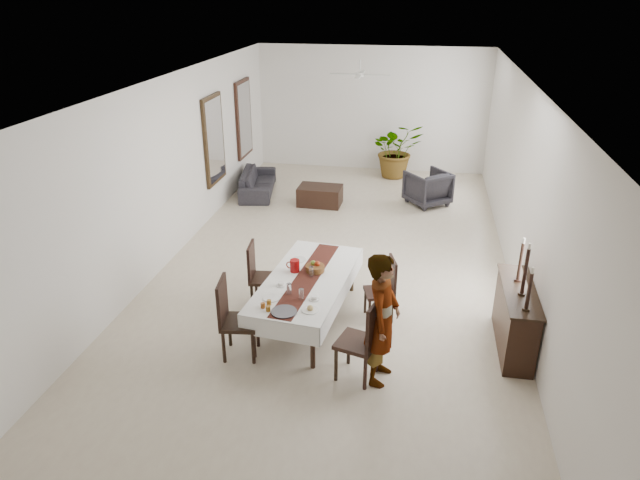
% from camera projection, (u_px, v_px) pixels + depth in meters
% --- Properties ---
extents(floor, '(6.00, 12.00, 0.00)m').
position_uv_depth(floor, '(336.00, 265.00, 10.20)').
color(floor, beige).
rests_on(floor, ground).
extents(ceiling, '(6.00, 12.00, 0.02)m').
position_uv_depth(ceiling, '(338.00, 82.00, 8.88)').
color(ceiling, white).
rests_on(ceiling, wall_back).
extents(wall_back, '(6.00, 0.02, 3.20)m').
position_uv_depth(wall_back, '(372.00, 109.00, 14.92)').
color(wall_back, white).
rests_on(wall_back, floor).
extents(wall_front, '(6.00, 0.02, 3.20)m').
position_uv_depth(wall_front, '(212.00, 434.00, 4.16)').
color(wall_front, white).
rests_on(wall_front, floor).
extents(wall_left, '(0.02, 12.00, 3.20)m').
position_uv_depth(wall_left, '(168.00, 170.00, 10.03)').
color(wall_left, white).
rests_on(wall_left, floor).
extents(wall_right, '(0.02, 12.00, 3.20)m').
position_uv_depth(wall_right, '(523.00, 191.00, 9.05)').
color(wall_right, white).
rests_on(wall_right, floor).
extents(dining_table_top, '(1.18, 2.35, 0.05)m').
position_uv_depth(dining_table_top, '(307.00, 280.00, 8.25)').
color(dining_table_top, black).
rests_on(dining_table_top, table_leg_fl).
extents(table_leg_fl, '(0.07, 0.07, 0.66)m').
position_uv_depth(table_leg_fl, '(253.00, 336.00, 7.56)').
color(table_leg_fl, black).
rests_on(table_leg_fl, floor).
extents(table_leg_fr, '(0.07, 0.07, 0.66)m').
position_uv_depth(table_leg_fr, '(313.00, 346.00, 7.35)').
color(table_leg_fr, black).
rests_on(table_leg_fr, floor).
extents(table_leg_bl, '(0.07, 0.07, 0.66)m').
position_uv_depth(table_leg_bl, '(303.00, 266.00, 9.44)').
color(table_leg_bl, black).
rests_on(table_leg_bl, floor).
extents(table_leg_br, '(0.07, 0.07, 0.66)m').
position_uv_depth(table_leg_br, '(352.00, 272.00, 9.23)').
color(table_leg_br, black).
rests_on(table_leg_br, floor).
extents(tablecloth_top, '(1.37, 2.54, 0.01)m').
position_uv_depth(tablecloth_top, '(307.00, 278.00, 8.24)').
color(tablecloth_top, white).
rests_on(tablecloth_top, dining_table_top).
extents(tablecloth_drape_left, '(0.27, 2.42, 0.28)m').
position_uv_depth(tablecloth_drape_left, '(272.00, 281.00, 8.44)').
color(tablecloth_drape_left, silver).
rests_on(tablecloth_drape_left, dining_table_top).
extents(tablecloth_drape_right, '(0.27, 2.42, 0.28)m').
position_uv_depth(tablecloth_drape_right, '(344.00, 292.00, 8.15)').
color(tablecloth_drape_right, silver).
rests_on(tablecloth_drape_right, dining_table_top).
extents(tablecloth_drape_near, '(1.11, 0.13, 0.28)m').
position_uv_depth(tablecloth_drape_near, '(278.00, 331.00, 7.23)').
color(tablecloth_drape_near, white).
rests_on(tablecloth_drape_near, dining_table_top).
extents(tablecloth_drape_far, '(1.11, 0.13, 0.28)m').
position_uv_depth(tablecloth_drape_far, '(330.00, 252.00, 9.35)').
color(tablecloth_drape_far, silver).
rests_on(tablecloth_drape_far, dining_table_top).
extents(table_runner, '(0.58, 2.38, 0.00)m').
position_uv_depth(table_runner, '(307.00, 278.00, 8.23)').
color(table_runner, '#572219').
rests_on(table_runner, tablecloth_top).
extents(red_pitcher, '(0.16, 0.16, 0.19)m').
position_uv_depth(red_pitcher, '(295.00, 266.00, 8.38)').
color(red_pitcher, maroon).
rests_on(red_pitcher, tablecloth_top).
extents(pitcher_handle, '(0.11, 0.03, 0.11)m').
position_uv_depth(pitcher_handle, '(290.00, 265.00, 8.40)').
color(pitcher_handle, maroon).
rests_on(pitcher_handle, red_pitcher).
extents(wine_glass_near, '(0.07, 0.07, 0.16)m').
position_uv_depth(wine_glass_near, '(301.00, 294.00, 7.64)').
color(wine_glass_near, white).
rests_on(wine_glass_near, tablecloth_top).
extents(wine_glass_mid, '(0.07, 0.07, 0.16)m').
position_uv_depth(wine_glass_mid, '(289.00, 289.00, 7.77)').
color(wine_glass_mid, white).
rests_on(wine_glass_mid, tablecloth_top).
extents(wine_glass_far, '(0.07, 0.07, 0.16)m').
position_uv_depth(wine_glass_far, '(311.00, 272.00, 8.23)').
color(wine_glass_far, white).
rests_on(wine_glass_far, tablecloth_top).
extents(teacup_right, '(0.08, 0.08, 0.06)m').
position_uv_depth(teacup_right, '(314.00, 298.00, 7.65)').
color(teacup_right, white).
rests_on(teacup_right, saucer_right).
extents(saucer_right, '(0.14, 0.14, 0.01)m').
position_uv_depth(saucer_right, '(314.00, 299.00, 7.66)').
color(saucer_right, silver).
rests_on(saucer_right, tablecloth_top).
extents(teacup_left, '(0.08, 0.08, 0.06)m').
position_uv_depth(teacup_left, '(281.00, 284.00, 8.01)').
color(teacup_left, white).
rests_on(teacup_left, saucer_left).
extents(saucer_left, '(0.14, 0.14, 0.01)m').
position_uv_depth(saucer_left, '(281.00, 285.00, 8.02)').
color(saucer_left, white).
rests_on(saucer_left, tablecloth_top).
extents(plate_near_right, '(0.23, 0.23, 0.01)m').
position_uv_depth(plate_near_right, '(310.00, 310.00, 7.41)').
color(plate_near_right, white).
rests_on(plate_near_right, tablecloth_top).
extents(bread_near_right, '(0.08, 0.08, 0.08)m').
position_uv_depth(bread_near_right, '(310.00, 308.00, 7.40)').
color(bread_near_right, tan).
rests_on(bread_near_right, plate_near_right).
extents(plate_near_left, '(0.23, 0.23, 0.01)m').
position_uv_depth(plate_near_left, '(271.00, 298.00, 7.69)').
color(plate_near_left, white).
rests_on(plate_near_left, tablecloth_top).
extents(plate_far_left, '(0.23, 0.23, 0.01)m').
position_uv_depth(plate_far_left, '(299.00, 260.00, 8.76)').
color(plate_far_left, white).
rests_on(plate_far_left, tablecloth_top).
extents(serving_tray, '(0.34, 0.34, 0.02)m').
position_uv_depth(serving_tray, '(284.00, 312.00, 7.36)').
color(serving_tray, '#39383C').
rests_on(serving_tray, tablecloth_top).
extents(jam_jar_a, '(0.06, 0.06, 0.07)m').
position_uv_depth(jam_jar_a, '(268.00, 309.00, 7.38)').
color(jam_jar_a, brown).
rests_on(jam_jar_a, tablecloth_top).
extents(jam_jar_b, '(0.06, 0.06, 0.07)m').
position_uv_depth(jam_jar_b, '(263.00, 305.00, 7.46)').
color(jam_jar_b, '#8E4714').
rests_on(jam_jar_b, tablecloth_top).
extents(jam_jar_c, '(0.06, 0.06, 0.07)m').
position_uv_depth(jam_jar_c, '(269.00, 303.00, 7.53)').
color(jam_jar_c, '#8E5914').
rests_on(jam_jar_c, tablecloth_top).
extents(fruit_basket, '(0.28, 0.28, 0.09)m').
position_uv_depth(fruit_basket, '(315.00, 268.00, 8.41)').
color(fruit_basket, brown).
rests_on(fruit_basket, tablecloth_top).
extents(fruit_red, '(0.08, 0.08, 0.08)m').
position_uv_depth(fruit_red, '(317.00, 264.00, 8.39)').
color(fruit_red, '#A22C10').
rests_on(fruit_red, fruit_basket).
extents(fruit_green, '(0.08, 0.08, 0.08)m').
position_uv_depth(fruit_green, '(313.00, 263.00, 8.41)').
color(fruit_green, olive).
rests_on(fruit_green, fruit_basket).
extents(chair_right_near_seat, '(0.60, 0.60, 0.05)m').
position_uv_depth(chair_right_near_seat, '(357.00, 343.00, 7.12)').
color(chair_right_near_seat, black).
rests_on(chair_right_near_seat, chair_right_near_leg_fl).
extents(chair_right_near_leg_fl, '(0.06, 0.06, 0.48)m').
position_uv_depth(chair_right_near_leg_fl, '(365.00, 373.00, 6.99)').
color(chair_right_near_leg_fl, black).
rests_on(chair_right_near_leg_fl, floor).
extents(chair_right_near_leg_fr, '(0.06, 0.06, 0.48)m').
position_uv_depth(chair_right_near_leg_fr, '(377.00, 356.00, 7.31)').
color(chair_right_near_leg_fr, black).
rests_on(chair_right_near_leg_fr, floor).
extents(chair_right_near_leg_bl, '(0.06, 0.06, 0.48)m').
position_uv_depth(chair_right_near_leg_bl, '(336.00, 364.00, 7.15)').
color(chair_right_near_leg_bl, black).
rests_on(chair_right_near_leg_bl, floor).
extents(chair_right_near_leg_br, '(0.06, 0.06, 0.48)m').
position_uv_depth(chair_right_near_leg_br, '(349.00, 348.00, 7.47)').
color(chair_right_near_leg_br, black).
rests_on(chair_right_near_leg_br, floor).
extents(chair_right_near_back, '(0.18, 0.48, 0.61)m').
position_uv_depth(chair_right_near_back, '(375.00, 325.00, 6.89)').
color(chair_right_near_back, black).
rests_on(chair_right_near_back, chair_right_near_seat).
extents(chair_right_far_seat, '(0.51, 0.51, 0.05)m').
position_uv_depth(chair_right_far_seat, '(379.00, 293.00, 8.42)').
color(chair_right_far_seat, black).
rests_on(chair_right_far_seat, chair_right_far_leg_fl).
extents(chair_right_far_leg_fl, '(0.05, 0.05, 0.41)m').
position_uv_depth(chair_right_far_leg_fl, '(392.00, 311.00, 8.38)').
color(chair_right_far_leg_fl, black).
rests_on(chair_right_far_leg_fl, floor).
extents(chair_right_far_leg_fr, '(0.05, 0.05, 0.41)m').
position_uv_depth(chair_right_far_leg_fr, '(387.00, 300.00, 8.68)').
color(chair_right_far_leg_fr, black).
rests_on(chair_right_far_leg_fr, floor).
extents(chair_right_far_leg_bl, '(0.05, 0.05, 0.41)m').
position_uv_depth(chair_right_far_leg_bl, '(369.00, 312.00, 8.35)').
color(chair_right_far_leg_bl, black).
rests_on(chair_right_far_leg_bl, floor).
extents(chair_right_far_leg_br, '(0.05, 0.05, 0.41)m').
position_uv_depth(chair_right_far_leg_br, '(365.00, 301.00, 8.65)').
color(chair_right_far_leg_br, black).
rests_on(chair_right_far_leg_br, floor).
extents(chair_right_far_back, '(0.15, 0.41, 0.52)m').
position_uv_depth(chair_right_far_back, '(392.00, 275.00, 8.33)').
color(chair_right_far_back, black).
rests_on(chair_right_far_back, chair_right_far_seat).
extents(chair_left_near_seat, '(0.53, 0.53, 0.05)m').
position_uv_depth(chair_left_near_seat, '(240.00, 323.00, 7.55)').
color(chair_left_near_seat, black).
rests_on(chair_left_near_seat, chair_left_near_leg_fl).
extents(chair_left_near_leg_fl, '(0.05, 0.05, 0.47)m').
position_uv_depth(chair_left_near_leg_fl, '(230.00, 331.00, 7.84)').
color(chair_left_near_leg_fl, black).
rests_on(chair_left_near_leg_fl, floor).
extents(chair_left_near_leg_fr, '(0.05, 0.05, 0.47)m').
position_uv_depth(chair_left_near_leg_fr, '(224.00, 347.00, 7.49)').
color(chair_left_near_leg_fr, black).
rests_on(chair_left_near_leg_fr, floor).
extents(chair_left_near_leg_bl, '(0.05, 0.05, 0.47)m').
position_uv_depth(chair_left_near_leg_bl, '(258.00, 332.00, 7.83)').
color(chair_left_near_leg_bl, black).
rests_on(chair_left_near_leg_bl, floor).
extents(chair_left_near_leg_br, '(0.05, 0.05, 0.47)m').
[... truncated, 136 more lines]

